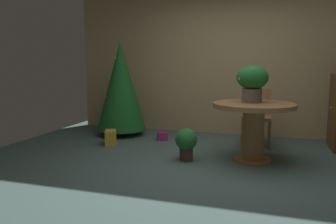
% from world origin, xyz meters
% --- Properties ---
extents(ground_plane, '(6.60, 6.60, 0.00)m').
position_xyz_m(ground_plane, '(0.00, 0.00, 0.00)').
color(ground_plane, '#4C6660').
extents(back_wall_panel, '(6.00, 0.10, 2.60)m').
position_xyz_m(back_wall_panel, '(0.00, 2.20, 1.30)').
color(back_wall_panel, tan).
rests_on(back_wall_panel, ground_plane).
extents(round_dining_table, '(1.06, 1.06, 0.78)m').
position_xyz_m(round_dining_table, '(0.45, 0.49, 0.55)').
color(round_dining_table, '#9E6B3D').
rests_on(round_dining_table, ground_plane).
extents(flower_vase, '(0.41, 0.41, 0.48)m').
position_xyz_m(flower_vase, '(0.41, 0.55, 1.06)').
color(flower_vase, '#665B51').
rests_on(flower_vase, round_dining_table).
extents(wooden_chair_far, '(0.43, 0.44, 0.89)m').
position_xyz_m(wooden_chair_far, '(0.45, 1.45, 0.50)').
color(wooden_chair_far, '#9E6B3D').
rests_on(wooden_chair_far, ground_plane).
extents(holiday_tree, '(0.87, 0.87, 1.66)m').
position_xyz_m(holiday_tree, '(-1.91, 1.49, 0.88)').
color(holiday_tree, brown).
rests_on(holiday_tree, ground_plane).
extents(gift_box_gold, '(0.28, 0.34, 0.23)m').
position_xyz_m(gift_box_gold, '(-1.76, 0.76, 0.11)').
color(gift_box_gold, gold).
rests_on(gift_box_gold, ground_plane).
extents(gift_box_purple, '(0.24, 0.25, 0.13)m').
position_xyz_m(gift_box_purple, '(-1.08, 1.32, 0.07)').
color(gift_box_purple, '#9E287A').
rests_on(gift_box_purple, ground_plane).
extents(potted_plant, '(0.29, 0.29, 0.44)m').
position_xyz_m(potted_plant, '(-0.39, 0.26, 0.25)').
color(potted_plant, '#4C382D').
rests_on(potted_plant, ground_plane).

